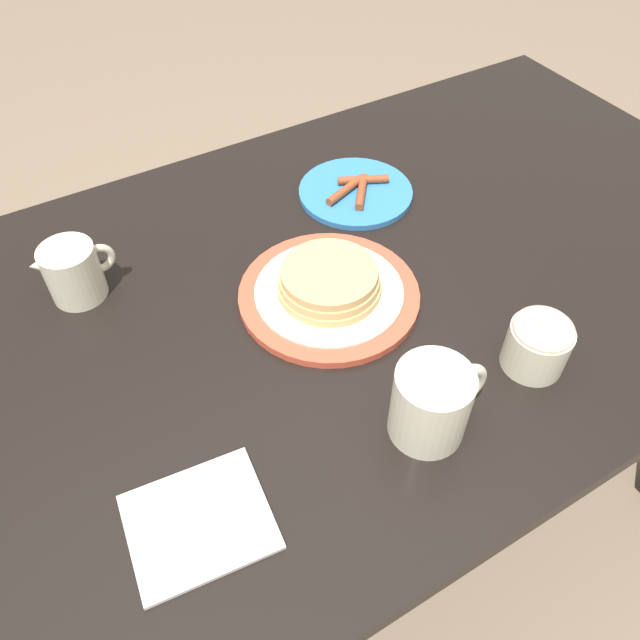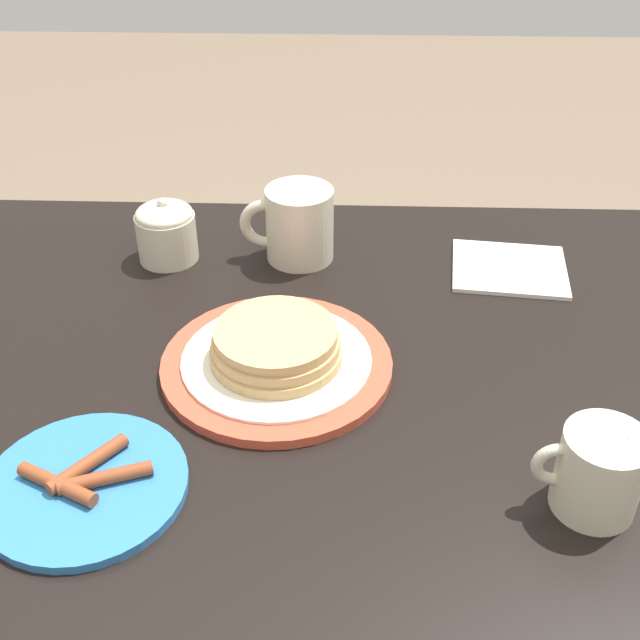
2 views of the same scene
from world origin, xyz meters
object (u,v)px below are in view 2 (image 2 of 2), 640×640
Objects in this scene: side_plate_bacon at (85,485)px; coffee_mug at (297,224)px; sugar_bowl at (166,231)px; pancake_plate at (276,355)px; napkin at (509,269)px; creamer_pitcher at (600,470)px.

coffee_mug reaches higher than side_plate_bacon.
sugar_bowl is (0.00, -0.43, 0.04)m from side_plate_bacon.
pancake_plate reaches higher than napkin.
creamer_pitcher is at bearing 179.73° from side_plate_bacon.
pancake_plate is 1.34× the size of side_plate_bacon.
sugar_bowl is (0.48, -0.43, -0.00)m from creamer_pitcher.
coffee_mug is at bearing -5.35° from napkin.
sugar_bowl is (0.17, -0.24, 0.02)m from pancake_plate.
side_plate_bacon is (0.17, 0.19, -0.01)m from pancake_plate.
coffee_mug is 0.29m from napkin.
sugar_bowl is at bearing -42.07° from creamer_pitcher.
pancake_plate is 0.25m from coffee_mug.
pancake_plate is at bearing 125.10° from sugar_bowl.
napkin is (-0.29, 0.03, -0.05)m from coffee_mug.
napkin is (0.01, -0.41, -0.04)m from creamer_pitcher.
pancake_plate is at bearing -131.51° from side_plate_bacon.
creamer_pitcher is 0.41m from napkin.
pancake_plate is 1.59× the size of napkin.
coffee_mug reaches higher than pancake_plate.
pancake_plate is 2.05× the size of coffee_mug.
side_plate_bacon is 1.53× the size of coffee_mug.
napkin is (-0.30, -0.22, -0.02)m from pancake_plate.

